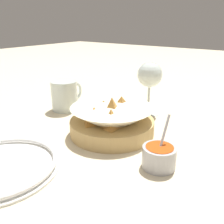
{
  "coord_description": "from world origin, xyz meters",
  "views": [
    {
      "loc": [
        -0.47,
        -0.32,
        0.27
      ],
      "look_at": [
        -0.01,
        0.02,
        0.06
      ],
      "focal_mm": 40.0,
      "sensor_mm": 36.0,
      "label": 1
    }
  ],
  "objects": [
    {
      "name": "sauce_cup",
      "position": [
        -0.08,
        -0.14,
        0.02
      ],
      "size": [
        0.07,
        0.06,
        0.1
      ],
      "color": "#B7B7BC",
      "rests_on": "ground_plane"
    },
    {
      "name": "food_basket",
      "position": [
        -0.01,
        0.02,
        0.03
      ],
      "size": [
        0.21,
        0.21,
        0.09
      ],
      "color": "tan",
      "rests_on": "ground_plane"
    },
    {
      "name": "wine_glass",
      "position": [
        0.17,
        0.01,
        0.11
      ],
      "size": [
        0.07,
        0.07,
        0.15
      ],
      "color": "silver",
      "rests_on": "ground_plane"
    },
    {
      "name": "beer_mug",
      "position": [
        0.04,
        0.24,
        0.04
      ],
      "size": [
        0.12,
        0.08,
        0.09
      ],
      "color": "silver",
      "rests_on": "ground_plane"
    },
    {
      "name": "ground_plane",
      "position": [
        0.0,
        0.0,
        0.0
      ],
      "size": [
        4.0,
        4.0,
        0.0
      ],
      "primitive_type": "plane",
      "color": "beige"
    }
  ]
}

